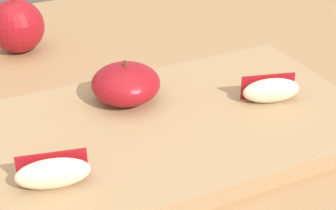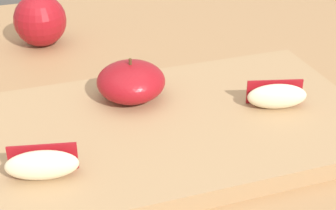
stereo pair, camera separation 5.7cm
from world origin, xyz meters
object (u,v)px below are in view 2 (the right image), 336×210
apple_wedge_right (42,164)px  apple_half_skin_up (131,81)px  cutting_board (168,129)px  apple_wedge_back (277,96)px  whole_apple_red_delicious (40,20)px

apple_wedge_right → apple_half_skin_up: bearing=45.6°
cutting_board → apple_wedge_back: apple_wedge_back is taller
cutting_board → apple_wedge_back: 0.13m
cutting_board → apple_wedge_right: bearing=-157.7°
apple_half_skin_up → whole_apple_red_delicious: 0.25m
apple_wedge_right → apple_wedge_back: bearing=9.8°
cutting_board → whole_apple_red_delicious: whole_apple_red_delicious is taller
cutting_board → apple_half_skin_up: bearing=110.9°
apple_wedge_right → whole_apple_red_delicious: 0.37m
whole_apple_red_delicious → apple_wedge_right: bearing=-96.9°
apple_half_skin_up → apple_wedge_back: (0.15, -0.07, -0.01)m
apple_wedge_right → whole_apple_red_delicious: whole_apple_red_delicious is taller
apple_wedge_back → apple_half_skin_up: bearing=153.6°
apple_wedge_back → apple_wedge_right: 0.27m
apple_wedge_back → apple_wedge_right: (-0.27, -0.05, 0.00)m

